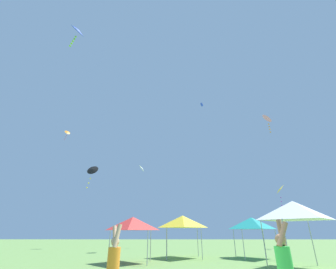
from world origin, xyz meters
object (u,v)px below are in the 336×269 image
(person_flyer_orange, at_px, (113,263))
(kite_yellow_diamond, at_px, (279,190))
(kite_black_delta, at_px, (92,170))
(canopy_tent_white, at_px, (294,210))
(canopy_tent_teal, at_px, (252,223))
(kite_blue_box, at_px, (202,105))
(kite_white_delta, at_px, (142,168))
(canopy_tent_yellow, at_px, (183,222))
(kite_pink_delta, at_px, (267,118))
(kite_blue_delta, at_px, (78,31))
(canopy_tent_red, at_px, (133,223))
(kite_orange_delta, at_px, (67,132))
(person_watcher_green, at_px, (285,266))

(person_flyer_orange, height_order, kite_yellow_diamond, kite_yellow_diamond)
(kite_black_delta, bearing_deg, canopy_tent_white, -43.35)
(canopy_tent_teal, bearing_deg, kite_blue_box, 93.04)
(person_flyer_orange, distance_m, kite_black_delta, 27.11)
(kite_white_delta, bearing_deg, kite_black_delta, 146.12)
(kite_yellow_diamond, bearing_deg, canopy_tent_yellow, -141.10)
(kite_pink_delta, height_order, kite_black_delta, kite_pink_delta)
(kite_blue_delta, height_order, kite_pink_delta, kite_blue_delta)
(person_flyer_orange, distance_m, kite_white_delta, 20.43)
(canopy_tent_red, height_order, kite_orange_delta, kite_orange_delta)
(kite_orange_delta, distance_m, kite_white_delta, 16.63)
(kite_pink_delta, distance_m, kite_black_delta, 23.58)
(canopy_tent_red, distance_m, canopy_tent_white, 10.12)
(canopy_tent_red, xyz_separation_m, kite_blue_delta, (-6.55, -0.02, 17.77))
(kite_orange_delta, xyz_separation_m, kite_pink_delta, (27.19, -10.25, -2.91))
(person_watcher_green, xyz_separation_m, kite_blue_box, (2.99, 28.82, 21.53))
(canopy_tent_red, distance_m, canopy_tent_teal, 9.53)
(canopy_tent_teal, relative_size, kite_orange_delta, 1.59)
(person_watcher_green, bearing_deg, canopy_tent_teal, 74.01)
(canopy_tent_white, height_order, kite_pink_delta, kite_pink_delta)
(kite_blue_box, bearing_deg, kite_pink_delta, -67.16)
(canopy_tent_teal, height_order, kite_yellow_diamond, kite_yellow_diamond)
(person_flyer_orange, bearing_deg, canopy_tent_red, 96.01)
(canopy_tent_white, distance_m, kite_pink_delta, 14.10)
(person_watcher_green, relative_size, kite_blue_box, 3.36)
(person_watcher_green, relative_size, canopy_tent_teal, 0.74)
(kite_orange_delta, bearing_deg, canopy_tent_teal, -30.46)
(kite_black_delta, bearing_deg, canopy_tent_red, -60.18)
(person_flyer_orange, xyz_separation_m, canopy_tent_teal, (8.07, 12.42, 1.42))
(canopy_tent_red, xyz_separation_m, kite_yellow_diamond, (17.02, 14.06, 4.51))
(kite_white_delta, bearing_deg, canopy_tent_red, -85.54)
(canopy_tent_yellow, distance_m, kite_blue_delta, 20.50)
(canopy_tent_red, relative_size, kite_pink_delta, 1.16)
(person_watcher_green, distance_m, kite_blue_delta, 24.67)
(canopy_tent_white, xyz_separation_m, kite_white_delta, (-10.50, 11.97, 5.72))
(canopy_tent_red, distance_m, kite_pink_delta, 18.48)
(canopy_tent_red, bearing_deg, canopy_tent_teal, 18.00)
(person_flyer_orange, distance_m, canopy_tent_red, 9.62)
(person_flyer_orange, height_order, kite_orange_delta, kite_orange_delta)
(canopy_tent_teal, bearing_deg, kite_white_delta, 146.69)
(canopy_tent_red, relative_size, kite_black_delta, 0.85)
(canopy_tent_white, bearing_deg, kite_black_delta, 136.65)
(kite_blue_box, distance_m, kite_pink_delta, 16.23)
(kite_yellow_diamond, xyz_separation_m, kite_blue_delta, (-23.57, -14.09, 13.26))
(person_watcher_green, distance_m, kite_yellow_diamond, 27.73)
(kite_blue_delta, bearing_deg, kite_pink_delta, 17.05)
(person_flyer_orange, relative_size, canopy_tent_white, 0.58)
(canopy_tent_red, relative_size, kite_yellow_diamond, 1.10)
(canopy_tent_yellow, xyz_separation_m, canopy_tent_white, (6.20, -5.80, 0.38))
(kite_white_delta, height_order, kite_blue_delta, kite_blue_delta)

